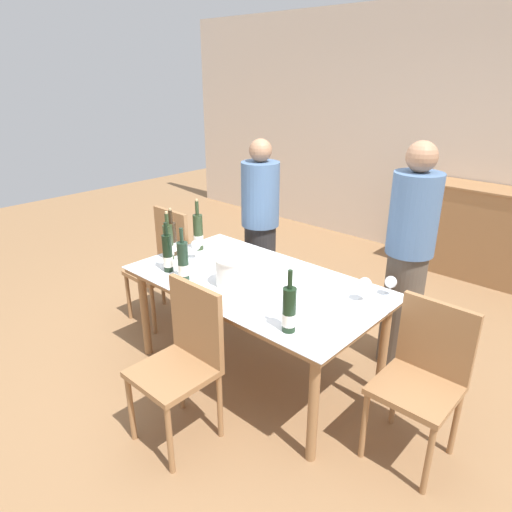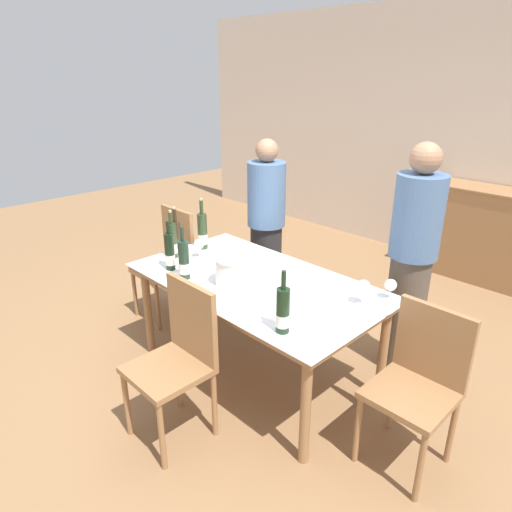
{
  "view_description": "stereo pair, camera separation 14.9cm",
  "coord_description": "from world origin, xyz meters",
  "px_view_note": "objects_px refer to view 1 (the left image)",
  "views": [
    {
      "loc": [
        1.9,
        -2.08,
        2.07
      ],
      "look_at": [
        0.0,
        0.0,
        0.92
      ],
      "focal_mm": 32.0,
      "sensor_mm": 36.0,
      "label": 1
    },
    {
      "loc": [
        2.01,
        -1.97,
        2.07
      ],
      "look_at": [
        0.0,
        0.0,
        0.92
      ],
      "focal_mm": 32.0,
      "sensor_mm": 36.0,
      "label": 2
    }
  ],
  "objects_px": {
    "chair_left_end": "(164,259)",
    "person_host": "(260,228)",
    "wine_bottle_1": "(183,262)",
    "wine_bottle_3": "(168,254)",
    "wine_bottle_0": "(198,233)",
    "person_guest_left": "(408,260)",
    "dining_table": "(256,289)",
    "wine_bottle_2": "(289,311)",
    "wine_glass_2": "(365,285)",
    "chair_near_front": "(184,354)",
    "ice_bucket": "(233,270)",
    "chair_right_end": "(424,371)",
    "sideboard_cabinet": "(499,237)",
    "wine_glass_0": "(391,283)",
    "wine_bottle_4": "(172,240)",
    "wine_glass_1": "(196,246)"
  },
  "relations": [
    {
      "from": "chair_left_end",
      "to": "person_host",
      "type": "xyz_separation_m",
      "value": [
        0.52,
        0.68,
        0.23
      ]
    },
    {
      "from": "wine_bottle_1",
      "to": "wine_bottle_3",
      "type": "distance_m",
      "value": 0.2
    },
    {
      "from": "wine_bottle_0",
      "to": "person_guest_left",
      "type": "bearing_deg",
      "value": 26.13
    },
    {
      "from": "wine_bottle_0",
      "to": "wine_bottle_3",
      "type": "xyz_separation_m",
      "value": [
        0.17,
        -0.43,
        -0.01
      ]
    },
    {
      "from": "dining_table",
      "to": "wine_bottle_2",
      "type": "xyz_separation_m",
      "value": [
        0.57,
        -0.36,
        0.19
      ]
    },
    {
      "from": "dining_table",
      "to": "wine_bottle_1",
      "type": "height_order",
      "value": "wine_bottle_1"
    },
    {
      "from": "wine_glass_2",
      "to": "chair_near_front",
      "type": "relative_size",
      "value": 0.16
    },
    {
      "from": "wine_glass_2",
      "to": "ice_bucket",
      "type": "bearing_deg",
      "value": -153.9
    },
    {
      "from": "chair_right_end",
      "to": "person_host",
      "type": "height_order",
      "value": "person_host"
    },
    {
      "from": "dining_table",
      "to": "person_guest_left",
      "type": "distance_m",
      "value": 1.09
    },
    {
      "from": "wine_bottle_3",
      "to": "person_host",
      "type": "relative_size",
      "value": 0.23
    },
    {
      "from": "wine_bottle_0",
      "to": "chair_near_front",
      "type": "xyz_separation_m",
      "value": [
        0.83,
        -0.84,
        -0.33
      ]
    },
    {
      "from": "sideboard_cabinet",
      "to": "person_guest_left",
      "type": "bearing_deg",
      "value": -92.13
    },
    {
      "from": "ice_bucket",
      "to": "wine_bottle_0",
      "type": "relative_size",
      "value": 0.58
    },
    {
      "from": "chair_left_end",
      "to": "chair_near_front",
      "type": "relative_size",
      "value": 1.0
    },
    {
      "from": "wine_bottle_0",
      "to": "wine_glass_0",
      "type": "xyz_separation_m",
      "value": [
        1.51,
        0.28,
        -0.05
      ]
    },
    {
      "from": "chair_right_end",
      "to": "chair_left_end",
      "type": "distance_m",
      "value": 2.36
    },
    {
      "from": "wine_bottle_0",
      "to": "chair_right_end",
      "type": "height_order",
      "value": "wine_bottle_0"
    },
    {
      "from": "wine_bottle_3",
      "to": "wine_bottle_4",
      "type": "distance_m",
      "value": 0.31
    },
    {
      "from": "wine_glass_0",
      "to": "chair_right_end",
      "type": "distance_m",
      "value": 0.6
    },
    {
      "from": "chair_left_end",
      "to": "wine_bottle_4",
      "type": "bearing_deg",
      "value": -25.03
    },
    {
      "from": "chair_near_front",
      "to": "chair_right_end",
      "type": "bearing_deg",
      "value": 36.54
    },
    {
      "from": "wine_bottle_1",
      "to": "person_host",
      "type": "distance_m",
      "value": 1.13
    },
    {
      "from": "wine_bottle_3",
      "to": "wine_bottle_0",
      "type": "bearing_deg",
      "value": 111.51
    },
    {
      "from": "sideboard_cabinet",
      "to": "chair_left_end",
      "type": "xyz_separation_m",
      "value": [
        -1.95,
        -2.77,
        0.06
      ]
    },
    {
      "from": "wine_bottle_2",
      "to": "chair_near_front",
      "type": "bearing_deg",
      "value": -142.81
    },
    {
      "from": "wine_glass_2",
      "to": "chair_right_end",
      "type": "bearing_deg",
      "value": -16.65
    },
    {
      "from": "dining_table",
      "to": "wine_glass_2",
      "type": "relative_size",
      "value": 11.16
    },
    {
      "from": "wine_glass_2",
      "to": "person_guest_left",
      "type": "xyz_separation_m",
      "value": [
        -0.0,
        0.6,
        -0.02
      ]
    },
    {
      "from": "dining_table",
      "to": "wine_bottle_3",
      "type": "distance_m",
      "value": 0.67
    },
    {
      "from": "wine_bottle_0",
      "to": "sideboard_cabinet",
      "type": "bearing_deg",
      "value": 61.15
    },
    {
      "from": "wine_glass_2",
      "to": "wine_bottle_1",
      "type": "bearing_deg",
      "value": -152.68
    },
    {
      "from": "dining_table",
      "to": "chair_right_end",
      "type": "distance_m",
      "value": 1.19
    },
    {
      "from": "chair_right_end",
      "to": "chair_near_front",
      "type": "relative_size",
      "value": 0.96
    },
    {
      "from": "chair_right_end",
      "to": "dining_table",
      "type": "bearing_deg",
      "value": -175.89
    },
    {
      "from": "wine_bottle_1",
      "to": "wine_bottle_4",
      "type": "relative_size",
      "value": 0.99
    },
    {
      "from": "sideboard_cabinet",
      "to": "wine_bottle_2",
      "type": "bearing_deg",
      "value": -93.53
    },
    {
      "from": "ice_bucket",
      "to": "wine_bottle_3",
      "type": "height_order",
      "value": "wine_bottle_3"
    },
    {
      "from": "wine_bottle_4",
      "to": "person_guest_left",
      "type": "relative_size",
      "value": 0.23
    },
    {
      "from": "wine_bottle_0",
      "to": "wine_glass_0",
      "type": "bearing_deg",
      "value": 10.58
    },
    {
      "from": "sideboard_cabinet",
      "to": "wine_bottle_3",
      "type": "bearing_deg",
      "value": -112.91
    },
    {
      "from": "sideboard_cabinet",
      "to": "chair_near_front",
      "type": "height_order",
      "value": "sideboard_cabinet"
    },
    {
      "from": "wine_bottle_0",
      "to": "chair_left_end",
      "type": "distance_m",
      "value": 0.56
    },
    {
      "from": "wine_bottle_0",
      "to": "chair_right_end",
      "type": "relative_size",
      "value": 0.45
    },
    {
      "from": "dining_table",
      "to": "chair_left_end",
      "type": "height_order",
      "value": "chair_left_end"
    },
    {
      "from": "sideboard_cabinet",
      "to": "chair_near_front",
      "type": "bearing_deg",
      "value": -100.69
    },
    {
      "from": "wine_bottle_4",
      "to": "wine_glass_1",
      "type": "xyz_separation_m",
      "value": [
        0.19,
        0.07,
        -0.02
      ]
    },
    {
      "from": "dining_table",
      "to": "ice_bucket",
      "type": "relative_size",
      "value": 7.37
    },
    {
      "from": "wine_glass_0",
      "to": "person_guest_left",
      "type": "height_order",
      "value": "person_guest_left"
    },
    {
      "from": "sideboard_cabinet",
      "to": "dining_table",
      "type": "height_order",
      "value": "sideboard_cabinet"
    }
  ]
}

